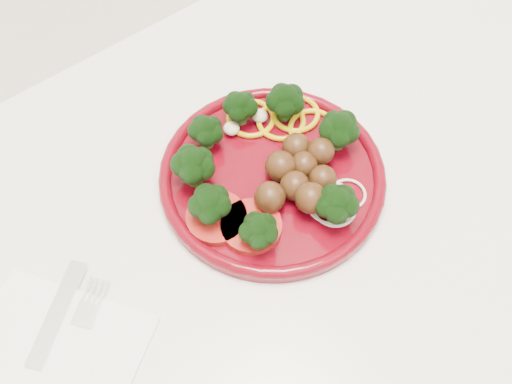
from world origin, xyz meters
TOP-DOWN VIEW (x-y plane):
  - plate at (0.21, 1.72)m, footprint 0.24×0.24m
  - napkin at (-0.09, 1.68)m, footprint 0.22×0.22m

SIDE VIEW (x-z plane):
  - napkin at x=-0.09m, z-range 0.90..0.90m
  - plate at x=0.21m, z-range 0.89..0.95m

